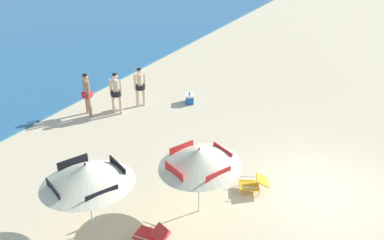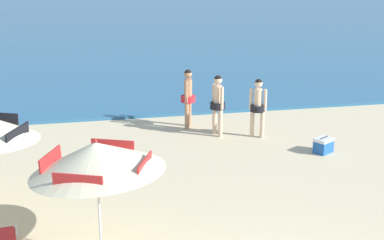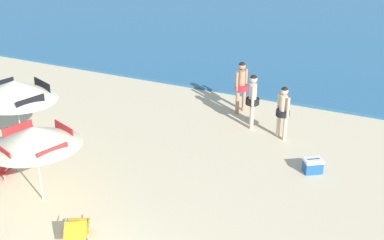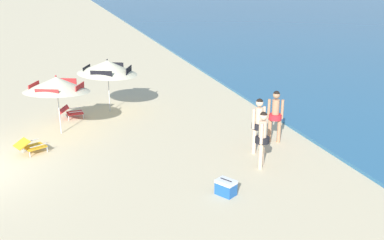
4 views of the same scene
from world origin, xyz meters
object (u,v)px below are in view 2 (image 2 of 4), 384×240
at_px(person_standing_near_shore, 218,101).
at_px(person_standing_beside, 258,104).
at_px(lounge_chair_beside_umbrella, 0,239).
at_px(person_wading_in, 188,94).
at_px(beach_umbrella_striped_main, 96,157).
at_px(cooler_box, 323,145).

bearing_deg(person_standing_near_shore, person_standing_beside, -19.42).
relative_size(lounge_chair_beside_umbrella, person_standing_beside, 0.56).
bearing_deg(person_standing_beside, person_wading_in, 143.38).
distance_m(beach_umbrella_striped_main, person_standing_near_shore, 6.99).
bearing_deg(lounge_chair_beside_umbrella, person_standing_beside, 38.96).
xyz_separation_m(person_standing_near_shore, person_standing_beside, (1.07, -0.38, -0.04)).
bearing_deg(cooler_box, person_wading_in, 136.45).
bearing_deg(person_standing_beside, beach_umbrella_striped_main, -129.99).
xyz_separation_m(lounge_chair_beside_umbrella, person_wading_in, (4.63, 6.45, 0.76)).
relative_size(person_standing_near_shore, cooler_box, 2.91).
bearing_deg(lounge_chair_beside_umbrella, person_wading_in, 54.30).
xyz_separation_m(person_wading_in, cooler_box, (3.04, -2.89, -0.82)).
bearing_deg(beach_umbrella_striped_main, person_standing_beside, 50.01).
distance_m(person_standing_near_shore, person_wading_in, 1.14).
bearing_deg(beach_umbrella_striped_main, person_wading_in, 66.91).
bearing_deg(cooler_box, person_standing_near_shore, 140.19).
relative_size(lounge_chair_beside_umbrella, person_wading_in, 0.54).
height_order(person_standing_near_shore, cooler_box, person_standing_near_shore).
height_order(person_standing_near_shore, person_wading_in, person_wading_in).
bearing_deg(beach_umbrella_striped_main, person_standing_near_shore, 58.79).
distance_m(lounge_chair_beside_umbrella, person_standing_beside, 8.23).
bearing_deg(person_standing_near_shore, beach_umbrella_striped_main, -121.21).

